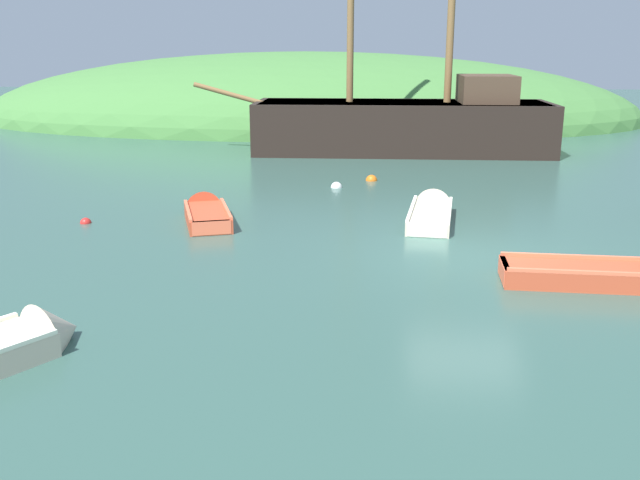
# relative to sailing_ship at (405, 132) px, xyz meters

# --- Properties ---
(ground_plane) EXTENTS (120.00, 120.00, 0.00)m
(ground_plane) POSITION_rel_sailing_ship_xyz_m (0.75, -15.22, -0.85)
(ground_plane) COLOR #33564C
(shore_hill) EXTENTS (39.76, 21.60, 8.01)m
(shore_hill) POSITION_rel_sailing_ship_xyz_m (-5.43, 13.43, -0.85)
(shore_hill) COLOR #477F3D
(shore_hill) RESTS_ON ground
(sailing_ship) EXTENTS (14.92, 3.97, 13.09)m
(sailing_ship) POSITION_rel_sailing_ship_xyz_m (0.00, 0.00, 0.00)
(sailing_ship) COLOR black
(sailing_ship) RESTS_ON ground
(rowboat_center) EXTENTS (1.86, 3.09, 0.98)m
(rowboat_center) POSITION_rel_sailing_ship_xyz_m (-5.64, -12.39, -0.72)
(rowboat_center) COLOR #C64C2D
(rowboat_center) RESTS_ON ground
(rowboat_far) EXTENTS (3.51, 1.27, 1.04)m
(rowboat_far) POSITION_rel_sailing_ship_xyz_m (3.09, -16.90, -0.72)
(rowboat_far) COLOR #C64C2D
(rowboat_far) RESTS_ON ground
(rowboat_outer_right) EXTENTS (1.47, 3.78, 0.99)m
(rowboat_outer_right) POSITION_rel_sailing_ship_xyz_m (0.22, -11.71, -0.73)
(rowboat_outer_right) COLOR beige
(rowboat_outer_right) RESTS_ON ground
(buoy_orange) EXTENTS (0.39, 0.39, 0.39)m
(buoy_orange) POSITION_rel_sailing_ship_xyz_m (-1.37, -6.56, -0.85)
(buoy_orange) COLOR orange
(buoy_orange) RESTS_ON ground
(buoy_white) EXTENTS (0.36, 0.36, 0.36)m
(buoy_white) POSITION_rel_sailing_ship_xyz_m (-2.48, -7.83, -0.85)
(buoy_white) COLOR white
(buoy_white) RESTS_ON ground
(buoy_red) EXTENTS (0.28, 0.28, 0.28)m
(buoy_red) POSITION_rel_sailing_ship_xyz_m (-8.65, -12.94, -0.85)
(buoy_red) COLOR red
(buoy_red) RESTS_ON ground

